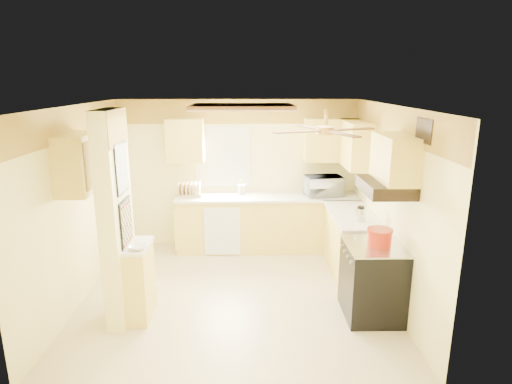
{
  "coord_description": "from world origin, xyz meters",
  "views": [
    {
      "loc": [
        0.18,
        -5.25,
        2.8
      ],
      "look_at": [
        0.28,
        0.35,
        1.33
      ],
      "focal_mm": 30.0,
      "sensor_mm": 36.0,
      "label": 1
    }
  ],
  "objects_px": {
    "stove": "(372,280)",
    "bowl": "(138,247)",
    "microwave": "(324,186)",
    "dutch_oven": "(380,237)",
    "kettle": "(361,214)"
  },
  "relations": [
    {
      "from": "stove",
      "to": "bowl",
      "type": "xyz_separation_m",
      "value": [
        -2.75,
        -0.15,
        0.5
      ]
    },
    {
      "from": "dutch_oven",
      "to": "kettle",
      "type": "height_order",
      "value": "kettle"
    },
    {
      "from": "dutch_oven",
      "to": "kettle",
      "type": "bearing_deg",
      "value": 90.89
    },
    {
      "from": "stove",
      "to": "dutch_oven",
      "type": "bearing_deg",
      "value": -15.72
    },
    {
      "from": "stove",
      "to": "kettle",
      "type": "xyz_separation_m",
      "value": [
        0.03,
        0.81,
        0.58
      ]
    },
    {
      "from": "stove",
      "to": "kettle",
      "type": "bearing_deg",
      "value": 87.74
    },
    {
      "from": "stove",
      "to": "microwave",
      "type": "bearing_deg",
      "value": 96.44
    },
    {
      "from": "bowl",
      "to": "dutch_oven",
      "type": "bearing_deg",
      "value": 2.77
    },
    {
      "from": "stove",
      "to": "microwave",
      "type": "height_order",
      "value": "microwave"
    },
    {
      "from": "microwave",
      "to": "kettle",
      "type": "distance_m",
      "value": 1.37
    },
    {
      "from": "microwave",
      "to": "bowl",
      "type": "distance_m",
      "value": 3.41
    },
    {
      "from": "stove",
      "to": "dutch_oven",
      "type": "distance_m",
      "value": 0.56
    },
    {
      "from": "microwave",
      "to": "bowl",
      "type": "relative_size",
      "value": 2.9
    },
    {
      "from": "microwave",
      "to": "bowl",
      "type": "xyz_separation_m",
      "value": [
        -2.51,
        -2.3,
        -0.14
      ]
    },
    {
      "from": "kettle",
      "to": "bowl",
      "type": "bearing_deg",
      "value": -160.95
    }
  ]
}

